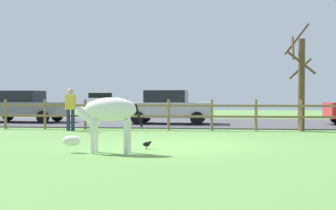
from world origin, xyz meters
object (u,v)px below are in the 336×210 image
crow_on_grass (147,144)px  visitor_near_fence (70,107)px  parked_car_grey (24,106)px  bare_tree (301,80)px  parked_car_silver (169,107)px  zebra (107,114)px

crow_on_grass → visitor_near_fence: size_ratio=0.13×
visitor_near_fence → parked_car_grey: bearing=132.2°
bare_tree → parked_car_silver: bearing=152.3°
crow_on_grass → parked_car_grey: (-7.78, 9.57, 0.72)m
zebra → parked_car_silver: (0.33, 10.06, -0.08)m
bare_tree → visitor_near_fence: (-8.84, -1.07, -1.05)m
zebra → parked_car_grey: size_ratio=0.48×
parked_car_grey → zebra: bearing=-56.3°
crow_on_grass → visitor_near_fence: visitor_near_fence is taller
bare_tree → parked_car_grey: size_ratio=1.05×
parked_car_silver → parked_car_grey: bearing=176.9°
crow_on_grass → visitor_near_fence: 6.55m
zebra → parked_car_silver: 10.07m
bare_tree → parked_car_grey: bare_tree is taller
parked_car_silver → zebra: bearing=-91.9°
zebra → parked_car_grey: (-6.98, 10.46, -0.08)m
visitor_near_fence → bare_tree: bearing=6.9°
crow_on_grass → parked_car_silver: 9.22m
parked_car_silver → bare_tree: bearing=-27.7°
zebra → visitor_near_fence: bearing=116.4°
bare_tree → zebra: bare_tree is taller
parked_car_silver → parked_car_grey: (-7.31, 0.40, 0.00)m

